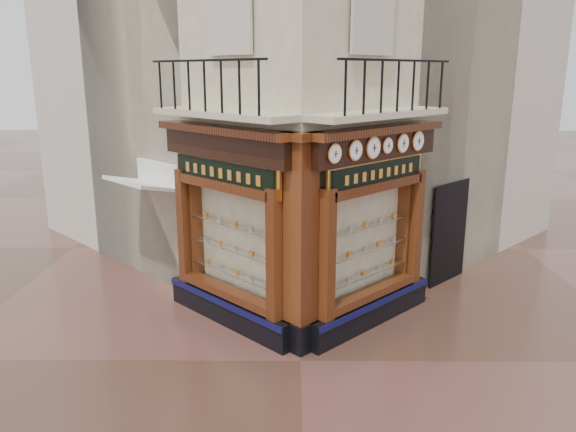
{
  "coord_description": "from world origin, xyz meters",
  "views": [
    {
      "loc": [
        -0.14,
        -8.96,
        4.96
      ],
      "look_at": [
        -0.24,
        2.0,
        2.13
      ],
      "focal_mm": 35.0,
      "sensor_mm": 36.0,
      "label": 1
    }
  ],
  "objects_px": {
    "clock_d": "(387,146)",
    "signboard_right": "(378,173)",
    "clock_c": "(373,148)",
    "clock_e": "(403,143)",
    "corner_pilaster": "(301,247)",
    "awning": "(148,289)",
    "signboard_left": "(223,173)",
    "clock_b": "(355,150)",
    "clock_f": "(418,141)",
    "clock_a": "(334,154)"
  },
  "relations": [
    {
      "from": "clock_b",
      "to": "clock_d",
      "type": "distance_m",
      "value": 0.95
    },
    {
      "from": "clock_a",
      "to": "clock_d",
      "type": "relative_size",
      "value": 1.12
    },
    {
      "from": "clock_c",
      "to": "clock_d",
      "type": "relative_size",
      "value": 1.33
    },
    {
      "from": "clock_c",
      "to": "signboard_right",
      "type": "xyz_separation_m",
      "value": [
        0.15,
        0.31,
        -0.52
      ]
    },
    {
      "from": "clock_a",
      "to": "clock_e",
      "type": "relative_size",
      "value": 0.92
    },
    {
      "from": "clock_b",
      "to": "clock_d",
      "type": "xyz_separation_m",
      "value": [
        0.67,
        0.67,
        0.0
      ]
    },
    {
      "from": "clock_e",
      "to": "clock_f",
      "type": "height_order",
      "value": "clock_f"
    },
    {
      "from": "clock_f",
      "to": "signboard_right",
      "type": "bearing_deg",
      "value": 174.43
    },
    {
      "from": "corner_pilaster",
      "to": "awning",
      "type": "bearing_deg",
      "value": 96.33
    },
    {
      "from": "clock_c",
      "to": "signboard_left",
      "type": "bearing_deg",
      "value": 128.61
    },
    {
      "from": "clock_c",
      "to": "clock_f",
      "type": "relative_size",
      "value": 1.04
    },
    {
      "from": "clock_f",
      "to": "signboard_right",
      "type": "height_order",
      "value": "clock_f"
    },
    {
      "from": "clock_a",
      "to": "signboard_left",
      "type": "xyz_separation_m",
      "value": [
        -2.01,
        1.07,
        -0.52
      ]
    },
    {
      "from": "corner_pilaster",
      "to": "clock_d",
      "type": "height_order",
      "value": "corner_pilaster"
    },
    {
      "from": "clock_b",
      "to": "signboard_right",
      "type": "bearing_deg",
      "value": 7.52
    },
    {
      "from": "clock_c",
      "to": "clock_e",
      "type": "bearing_deg",
      "value": 0.0
    },
    {
      "from": "clock_e",
      "to": "signboard_left",
      "type": "distance_m",
      "value": 3.49
    },
    {
      "from": "clock_b",
      "to": "clock_e",
      "type": "xyz_separation_m",
      "value": [
        1.02,
        1.02,
        0.0
      ]
    },
    {
      "from": "clock_c",
      "to": "awning",
      "type": "bearing_deg",
      "value": 111.28
    },
    {
      "from": "corner_pilaster",
      "to": "signboard_right",
      "type": "bearing_deg",
      "value": -10.25
    },
    {
      "from": "clock_d",
      "to": "signboard_right",
      "type": "distance_m",
      "value": 0.54
    },
    {
      "from": "clock_d",
      "to": "signboard_right",
      "type": "xyz_separation_m",
      "value": [
        -0.16,
        0.0,
        -0.52
      ]
    },
    {
      "from": "corner_pilaster",
      "to": "clock_f",
      "type": "relative_size",
      "value": 10.01
    },
    {
      "from": "clock_b",
      "to": "clock_f",
      "type": "bearing_deg",
      "value": 0.0
    },
    {
      "from": "clock_b",
      "to": "signboard_right",
      "type": "relative_size",
      "value": 0.18
    },
    {
      "from": "clock_b",
      "to": "corner_pilaster",
      "type": "bearing_deg",
      "value": 154.92
    },
    {
      "from": "signboard_left",
      "to": "signboard_right",
      "type": "bearing_deg",
      "value": -135.0
    },
    {
      "from": "corner_pilaster",
      "to": "signboard_left",
      "type": "xyz_separation_m",
      "value": [
        -1.46,
        1.01,
        1.15
      ]
    },
    {
      "from": "clock_b",
      "to": "clock_e",
      "type": "distance_m",
      "value": 1.44
    },
    {
      "from": "clock_b",
      "to": "clock_c",
      "type": "distance_m",
      "value": 0.51
    },
    {
      "from": "clock_d",
      "to": "awning",
      "type": "bearing_deg",
      "value": 115.56
    },
    {
      "from": "signboard_right",
      "to": "clock_d",
      "type": "bearing_deg",
      "value": -45.06
    },
    {
      "from": "awning",
      "to": "clock_e",
      "type": "bearing_deg",
      "value": -149.93
    },
    {
      "from": "awning",
      "to": "clock_f",
      "type": "bearing_deg",
      "value": -145.57
    },
    {
      "from": "clock_e",
      "to": "awning",
      "type": "bearing_deg",
      "value": 120.07
    },
    {
      "from": "corner_pilaster",
      "to": "clock_f",
      "type": "xyz_separation_m",
      "value": [
        2.34,
        1.74,
        1.67
      ]
    },
    {
      "from": "clock_c",
      "to": "signboard_right",
      "type": "relative_size",
      "value": 0.2
    },
    {
      "from": "clock_e",
      "to": "awning",
      "type": "xyz_separation_m",
      "value": [
        -5.51,
        1.47,
        -3.62
      ]
    },
    {
      "from": "corner_pilaster",
      "to": "clock_d",
      "type": "relative_size",
      "value": 12.78
    },
    {
      "from": "clock_f",
      "to": "clock_d",
      "type": "bearing_deg",
      "value": -180.0
    },
    {
      "from": "clock_b",
      "to": "clock_a",
      "type": "bearing_deg",
      "value": 180.0
    },
    {
      "from": "clock_b",
      "to": "clock_d",
      "type": "height_order",
      "value": "clock_b"
    },
    {
      "from": "clock_c",
      "to": "clock_f",
      "type": "xyz_separation_m",
      "value": [
        1.03,
        1.03,
        0.0
      ]
    },
    {
      "from": "clock_e",
      "to": "signboard_left",
      "type": "xyz_separation_m",
      "value": [
        -3.43,
        -0.35,
        -0.52
      ]
    },
    {
      "from": "clock_d",
      "to": "corner_pilaster",
      "type": "bearing_deg",
      "value": 167.07
    },
    {
      "from": "clock_d",
      "to": "signboard_right",
      "type": "height_order",
      "value": "clock_d"
    },
    {
      "from": "clock_c",
      "to": "clock_f",
      "type": "height_order",
      "value": "clock_c"
    },
    {
      "from": "clock_c",
      "to": "corner_pilaster",
      "type": "bearing_deg",
      "value": 163.29
    },
    {
      "from": "corner_pilaster",
      "to": "signboard_left",
      "type": "relative_size",
      "value": 1.78
    },
    {
      "from": "clock_c",
      "to": "signboard_left",
      "type": "relative_size",
      "value": 0.18
    }
  ]
}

